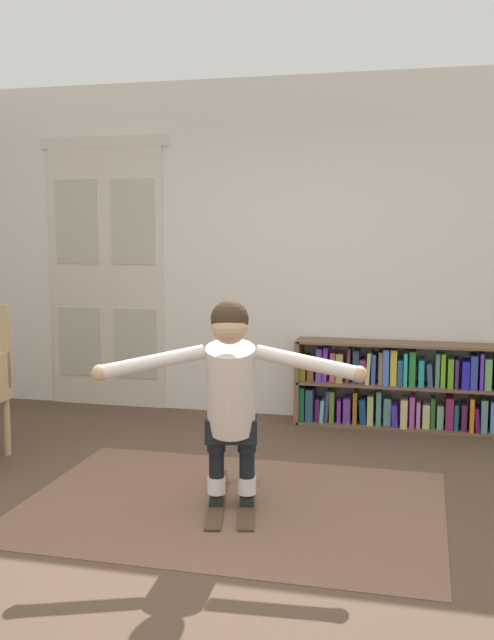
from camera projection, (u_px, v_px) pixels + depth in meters
ground_plane at (203, 531)px, 3.98m from camera, size 7.20×7.20×0.00m
back_wall at (291, 250)px, 6.30m from camera, size 6.00×0.10×2.90m
double_door at (107, 273)px, 6.67m from camera, size 1.22×0.05×2.45m
rug at (232, 505)px, 4.35m from camera, size 2.47×1.75×0.01m
bookshelf at (399, 388)px, 6.02m from camera, size 1.74×0.30×0.71m
skis_pair at (232, 500)px, 4.38m from camera, size 0.44×0.85×0.07m
person_skier at (231, 387)px, 4.15m from camera, size 1.47×0.67×1.17m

